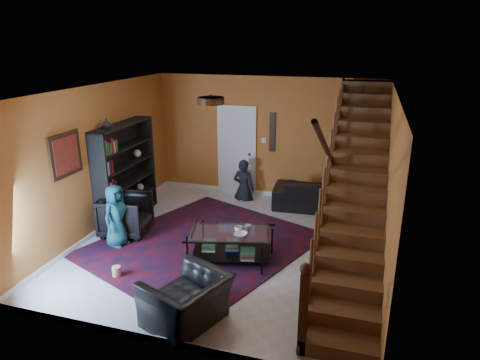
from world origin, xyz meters
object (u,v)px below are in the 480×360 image
object	(u,v)px
armchair_right	(187,301)
sofa	(327,194)
armchair_left	(126,215)
coffee_table	(231,243)
bookshelf	(126,174)

from	to	relation	value
armchair_right	sofa	bearing A→B (deg)	-174.88
armchair_left	coffee_table	xyz separation A→B (m)	(2.23, -0.38, -0.10)
armchair_left	coffee_table	distance (m)	2.26
sofa	armchair_right	size ratio (longest dim) A/B	2.27
armchair_right	armchair_left	bearing A→B (deg)	-112.86
sofa	coffee_table	world-z (taller)	sofa
sofa	armchair_left	world-z (taller)	armchair_left
sofa	armchair_left	bearing A→B (deg)	30.06
coffee_table	armchair_left	bearing A→B (deg)	170.39
armchair_right	coffee_table	bearing A→B (deg)	-159.22
bookshelf	armchair_right	world-z (taller)	bookshelf
armchair_left	armchair_right	size ratio (longest dim) A/B	0.85
bookshelf	armchair_left	world-z (taller)	bookshelf
sofa	armchair_right	world-z (taller)	sofa
sofa	bookshelf	bearing A→B (deg)	19.66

